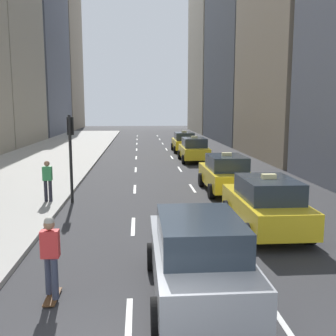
{
  "coord_description": "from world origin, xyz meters",
  "views": [
    {
      "loc": [
        0.02,
        -4.6,
        3.89
      ],
      "look_at": [
        1.12,
        10.14,
        1.61
      ],
      "focal_mm": 42.0,
      "sensor_mm": 36.0,
      "label": 1
    }
  ],
  "objects": [
    {
      "name": "taxi_third",
      "position": [
        4.0,
        7.23,
        0.88
      ],
      "size": [
        2.02,
        4.4,
        1.87
      ],
      "color": "yellow",
      "rests_on": "ground"
    },
    {
      "name": "taxi_fourth",
      "position": [
        4.0,
        13.06,
        0.88
      ],
      "size": [
        2.02,
        4.4,
        1.87
      ],
      "color": "yellow",
      "rests_on": "ground"
    },
    {
      "name": "sedan_black_near",
      "position": [
        1.2,
        3.0,
        0.89
      ],
      "size": [
        2.02,
        4.44,
        1.76
      ],
      "color": "#9EA0A5",
      "rests_on": "ground"
    },
    {
      "name": "taxi_second",
      "position": [
        4.0,
        29.95,
        0.88
      ],
      "size": [
        2.02,
        4.4,
        1.87
      ],
      "color": "yellow",
      "rests_on": "ground"
    },
    {
      "name": "building_row_right",
      "position": [
        12.0,
        35.72,
        13.81
      ],
      "size": [
        6.0,
        67.14,
        31.61
      ],
      "color": "slate",
      "rests_on": "ground"
    },
    {
      "name": "lane_markings",
      "position": [
        2.6,
        23.0,
        0.01
      ],
      "size": [
        5.72,
        56.0,
        0.01
      ],
      "color": "white",
      "rests_on": "ground"
    },
    {
      "name": "pedestrian_mid_block",
      "position": [
        -3.64,
        11.15,
        1.07
      ],
      "size": [
        0.36,
        0.22,
        1.65
      ],
      "color": "#23232D",
      "rests_on": "sidewalk_left"
    },
    {
      "name": "skateboarder",
      "position": [
        -1.78,
        3.11,
        0.96
      ],
      "size": [
        0.36,
        0.8,
        1.75
      ],
      "color": "brown",
      "rests_on": "ground"
    },
    {
      "name": "traffic_light_pole",
      "position": [
        -2.75,
        11.57,
        2.41
      ],
      "size": [
        0.24,
        0.42,
        3.6
      ],
      "color": "black",
      "rests_on": "ground"
    },
    {
      "name": "taxi_lead",
      "position": [
        4.0,
        23.57,
        0.88
      ],
      "size": [
        2.02,
        4.4,
        1.87
      ],
      "color": "yellow",
      "rests_on": "ground"
    },
    {
      "name": "sidewalk_left",
      "position": [
        -7.0,
        27.0,
        0.07
      ],
      "size": [
        8.0,
        66.0,
        0.15
      ],
      "primitive_type": "cube",
      "color": "#ADAAA3",
      "rests_on": "ground"
    }
  ]
}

